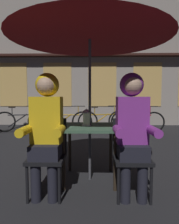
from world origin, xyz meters
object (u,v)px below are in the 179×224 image
at_px(lantern, 87,117).
at_px(bicycle_fourth, 137,121).
at_px(cafe_table, 90,133).
at_px(bicycle_second, 66,121).
at_px(chair_right, 131,152).
at_px(person_right_hooded, 132,122).
at_px(chair_left, 48,152).
at_px(bicycle_third, 103,121).
at_px(patio_umbrella, 90,24).
at_px(person_left_hooded, 46,122).
at_px(bicycle_nearest, 22,121).

bearing_deg(lantern, bicycle_fourth, 67.18).
bearing_deg(bicycle_fourth, cafe_table, -112.14).
bearing_deg(bicycle_second, chair_right, -71.84).
relative_size(person_right_hooded, bicycle_fourth, 0.84).
height_order(chair_left, bicycle_third, chair_left).
bearing_deg(chair_left, bicycle_second, 94.95).
distance_m(patio_umbrella, bicycle_second, 4.08).
height_order(cafe_table, person_left_hooded, person_left_hooded).
xyz_separation_m(bicycle_second, bicycle_third, (1.19, 0.13, 0.00)).
height_order(bicycle_second, bicycle_third, same).
distance_m(cafe_table, lantern, 0.23).
xyz_separation_m(chair_left, bicycle_nearest, (-1.79, 3.96, -0.14)).
xyz_separation_m(lantern, chair_right, (0.52, -0.38, -0.37)).
bearing_deg(chair_right, bicycle_fourth, 76.18).
bearing_deg(bicycle_nearest, bicycle_third, 3.18).
distance_m(bicycle_nearest, bicycle_third, 2.64).
height_order(lantern, person_left_hooded, person_left_hooded).
relative_size(bicycle_nearest, bicycle_third, 1.00).
height_order(cafe_table, bicycle_nearest, bicycle_nearest).
height_order(person_left_hooded, bicycle_second, person_left_hooded).
distance_m(bicycle_second, bicycle_fourth, 2.27).
distance_m(person_right_hooded, bicycle_nearest, 4.90).
bearing_deg(person_left_hooded, bicycle_nearest, 113.96).
bearing_deg(bicycle_third, bicycle_second, -173.65).
bearing_deg(person_left_hooded, cafe_table, 41.57).
relative_size(chair_right, bicycle_fourth, 0.52).
distance_m(lantern, bicycle_nearest, 4.25).
distance_m(person_right_hooded, bicycle_fourth, 4.12).
bearing_deg(bicycle_second, chair_left, -85.05).
bearing_deg(cafe_table, chair_right, -37.55).
xyz_separation_m(person_right_hooded, bicycle_nearest, (-2.75, 4.02, -0.50)).
xyz_separation_m(cafe_table, person_left_hooded, (-0.48, -0.43, 0.21)).
height_order(lantern, bicycle_fourth, lantern).
height_order(lantern, bicycle_second, lantern).
bearing_deg(chair_left, lantern, 41.23).
height_order(patio_umbrella, bicycle_third, patio_umbrella).
bearing_deg(patio_umbrella, cafe_table, 0.00).
xyz_separation_m(cafe_table, bicycle_fourth, (1.44, 3.55, -0.29)).
relative_size(person_left_hooded, bicycle_third, 0.85).
xyz_separation_m(person_right_hooded, bicycle_third, (-0.11, 4.17, -0.50)).
relative_size(patio_umbrella, chair_right, 2.66).
relative_size(cafe_table, bicycle_nearest, 0.45).
bearing_deg(lantern, cafe_table, -16.56).
height_order(chair_right, person_right_hooded, person_right_hooded).
bearing_deg(bicycle_fourth, lantern, -112.82).
bearing_deg(cafe_table, bicycle_fourth, 67.86).
distance_m(person_left_hooded, person_right_hooded, 0.96).
distance_m(bicycle_nearest, bicycle_second, 1.44).
bearing_deg(bicycle_nearest, lantern, -58.18).
xyz_separation_m(chair_right, person_right_hooded, (0.00, -0.06, 0.36)).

